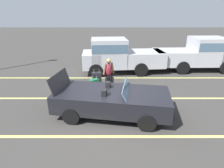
% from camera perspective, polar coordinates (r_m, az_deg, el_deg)
% --- Properties ---
extents(ground_plane, '(80.00, 80.00, 0.00)m').
position_cam_1_polar(ground_plane, '(7.04, 0.13, -9.38)').
color(ground_plane, '#383533').
extents(lot_line_near, '(18.00, 0.12, 0.01)m').
position_cam_1_polar(lot_line_near, '(5.93, 0.11, -16.05)').
color(lot_line_near, '#EAE066').
rests_on(lot_line_near, ground_plane).
extents(lot_line_mid, '(18.00, 0.12, 0.01)m').
position_cam_1_polar(lot_line_mid, '(8.24, 0.14, -4.48)').
color(lot_line_mid, '#EAE066').
rests_on(lot_line_mid, ground_plane).
extents(lot_line_far, '(18.00, 0.12, 0.01)m').
position_cam_1_polar(lot_line_far, '(10.73, 0.16, 1.89)').
color(lot_line_far, '#EAE066').
rests_on(lot_line_far, ground_plane).
extents(convertible_car, '(4.36, 2.38, 1.53)m').
position_cam_1_polar(convertible_car, '(6.73, 1.81, -5.19)').
color(convertible_car, black).
rests_on(convertible_car, ground_plane).
extents(suitcase_large_black, '(0.51, 0.35, 0.95)m').
position_cam_1_polar(suitcase_large_black, '(9.47, -4.56, 1.46)').
color(suitcase_large_black, black).
rests_on(suitcase_large_black, ground_plane).
extents(suitcase_medium_bright, '(0.47, 0.41, 0.85)m').
position_cam_1_polar(suitcase_medium_bright, '(8.87, -5.33, -0.39)').
color(suitcase_medium_bright, '#19723F').
rests_on(suitcase_medium_bright, ground_plane).
extents(suitcase_small_carryon, '(0.37, 0.28, 0.50)m').
position_cam_1_polar(suitcase_small_carryon, '(9.53, -0.36, 0.88)').
color(suitcase_small_carryon, black).
rests_on(suitcase_small_carryon, ground_plane).
extents(duffel_bag, '(0.71, 0.53, 0.34)m').
position_cam_1_polar(duffel_bag, '(9.15, 4.63, -0.71)').
color(duffel_bag, '#19723F').
rests_on(duffel_bag, ground_plane).
extents(traveler_person, '(0.57, 0.36, 1.65)m').
position_cam_1_polar(traveler_person, '(8.51, -0.83, 3.17)').
color(traveler_person, black).
rests_on(traveler_person, ground_plane).
extents(parked_pickup_truck_near, '(5.04, 2.16, 2.10)m').
position_cam_1_polar(parked_pickup_truck_near, '(13.31, 25.79, 8.61)').
color(parked_pickup_truck_near, '#B2B2B7').
rests_on(parked_pickup_truck_near, ground_plane).
extents(parked_pickup_truck_far, '(5.15, 2.39, 2.10)m').
position_cam_1_polar(parked_pickup_truck_far, '(11.53, 1.64, 9.02)').
color(parked_pickup_truck_far, '#B2B2B7').
rests_on(parked_pickup_truck_far, ground_plane).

